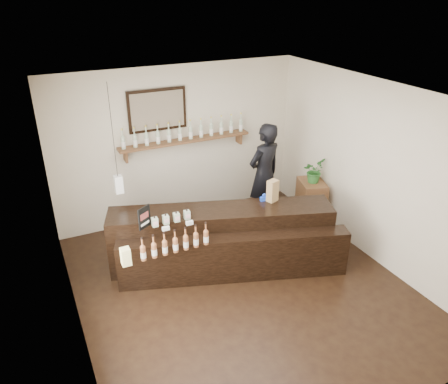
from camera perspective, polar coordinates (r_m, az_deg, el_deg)
ground at (r=6.55m, az=2.30°, el=-12.25°), size 5.00×5.00×0.00m
room_shell at (r=5.66m, az=2.60°, el=1.43°), size 5.00×5.00×5.00m
back_wall_decor at (r=7.63m, az=-6.89°, el=8.25°), size 2.66×0.96×1.69m
counter at (r=6.71m, az=0.06°, el=-6.52°), size 3.41×1.97×1.11m
promo_sign at (r=6.11m, az=-10.36°, el=-3.27°), size 0.20×0.14×0.32m
paper_bag at (r=6.77m, az=6.36°, el=0.15°), size 0.19×0.16×0.35m
tape_dispenser at (r=6.83m, az=5.32°, el=-0.77°), size 0.14×0.07×0.12m
side_cabinet at (r=8.06m, az=11.25°, el=-1.37°), size 0.57×0.67×0.83m
potted_plant at (r=7.80m, az=11.64°, el=2.72°), size 0.50×0.49×0.42m
shopkeeper at (r=7.72m, az=5.29°, el=3.10°), size 0.88×0.68×2.13m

